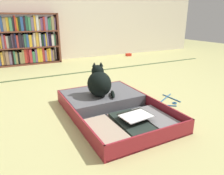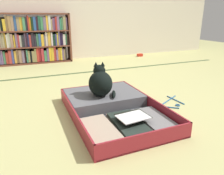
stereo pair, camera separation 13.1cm
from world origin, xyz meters
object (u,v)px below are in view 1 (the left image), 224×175
bookshelf (17,40)px  small_red_pouch (129,55)px  black_cat (99,83)px  clothes_hanger (167,101)px  open_suitcase (109,106)px

bookshelf → small_red_pouch: (1.98, -0.13, -0.36)m
black_cat → clothes_hanger: bearing=-16.5°
black_cat → clothes_hanger: size_ratio=0.76×
clothes_hanger → small_red_pouch: size_ratio=3.66×
open_suitcase → clothes_hanger: size_ratio=2.69×
open_suitcase → clothes_hanger: 0.56m
black_cat → clothes_hanger: (0.59, -0.18, -0.21)m
open_suitcase → black_cat: bearing=109.2°
open_suitcase → clothes_hanger: open_suitcase is taller
small_red_pouch → clothes_hanger: bearing=-113.8°
black_cat → bookshelf: bearing=101.1°
black_cat → small_red_pouch: (1.56, 2.02, -0.19)m
small_red_pouch → bookshelf: bearing=176.4°
open_suitcase → small_red_pouch: size_ratio=9.84×
small_red_pouch → black_cat: bearing=-127.7°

